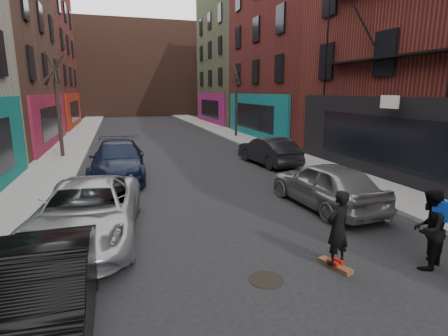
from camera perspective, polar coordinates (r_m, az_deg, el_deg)
sidewalk_left at (r=33.60m, az=-22.27°, el=5.27°), size 2.50×84.00×0.13m
sidewalk_right at (r=34.74m, az=-1.19°, el=6.40°), size 2.50×84.00×0.13m
buildings_right at (r=25.80m, az=25.28°, el=20.88°), size 12.00×56.00×16.00m
building_far at (r=59.43m, az=-14.41°, el=15.21°), size 40.00×10.00×14.00m
tree_left_far at (r=21.48m, az=-25.61°, el=10.37°), size 2.00×2.00×6.50m
tree_right_far at (r=28.81m, az=2.00°, el=12.06°), size 2.00×2.00×6.80m
parked_left_mid at (r=6.13m, az=-28.05°, el=-18.43°), size 1.54×4.29×1.41m
parked_left_far at (r=9.52m, az=-21.39°, el=-6.60°), size 2.93×5.50×1.47m
parked_left_end at (r=15.78m, az=-16.91°, el=1.25°), size 2.44×5.53×1.58m
parked_right_far at (r=11.75m, az=16.33°, el=-2.59°), size 2.06×4.56×1.52m
parked_right_end at (r=18.13m, az=7.30°, el=2.80°), size 1.95×4.42×1.41m
skateboard at (r=8.12m, az=17.69°, el=-14.93°), size 0.42×0.83×0.10m
skateboarder at (r=7.77m, az=18.11°, el=-9.26°), size 0.67×0.53×1.62m
pedestrian at (r=8.60m, az=30.46°, el=-8.57°), size 1.04×0.95×1.72m
manhole at (r=7.39m, az=6.92°, el=-17.64°), size 0.86×0.86×0.01m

